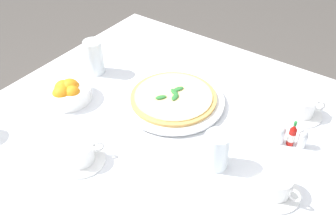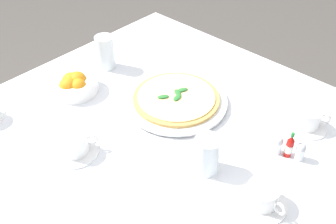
{
  "view_description": "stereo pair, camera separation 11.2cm",
  "coord_description": "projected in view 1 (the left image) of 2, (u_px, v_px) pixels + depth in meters",
  "views": [
    {
      "loc": [
        -0.47,
        0.63,
        1.5
      ],
      "look_at": [
        0.02,
        -0.06,
        0.78
      ],
      "focal_mm": 39.89,
      "sensor_mm": 36.0,
      "label": 1
    },
    {
      "loc": [
        -0.56,
        0.56,
        1.5
      ],
      "look_at": [
        0.02,
        -0.06,
        0.78
      ],
      "focal_mm": 39.89,
      "sensor_mm": 36.0,
      "label": 2
    }
  ],
  "objects": [
    {
      "name": "coffee_cup_center_back",
      "position": [
        276.0,
        186.0,
        0.9
      ],
      "size": [
        0.13,
        0.13,
        0.06
      ],
      "color": "white",
      "rests_on": "dining_table"
    },
    {
      "name": "water_glass_right_edge",
      "position": [
        216.0,
        152.0,
        0.96
      ],
      "size": [
        0.07,
        0.07,
        0.11
      ],
      "color": "white",
      "rests_on": "dining_table"
    },
    {
      "name": "citrus_bowl",
      "position": [
        67.0,
        92.0,
        1.18
      ],
      "size": [
        0.15,
        0.15,
        0.07
      ],
      "color": "white",
      "rests_on": "dining_table"
    },
    {
      "name": "dinner_knife",
      "position": [
        189.0,
        224.0,
        0.82
      ],
      "size": [
        0.2,
        0.03,
        0.01
      ],
      "rotation": [
        0.0,
        0.0,
        -0.06
      ],
      "color": "silver",
      "rests_on": "napkin_folded"
    },
    {
      "name": "coffee_cup_near_left",
      "position": [
        302.0,
        107.0,
        1.13
      ],
      "size": [
        0.13,
        0.13,
        0.06
      ],
      "color": "white",
      "rests_on": "dining_table"
    },
    {
      "name": "pepper_shaker",
      "position": [
        302.0,
        140.0,
        1.02
      ],
      "size": [
        0.03,
        0.03,
        0.06
      ],
      "color": "white",
      "rests_on": "dining_table"
    },
    {
      "name": "hot_sauce_bottle",
      "position": [
        292.0,
        135.0,
        1.02
      ],
      "size": [
        0.02,
        0.02,
        0.08
      ],
      "color": "#B7140F",
      "rests_on": "dining_table"
    },
    {
      "name": "dining_table",
      "position": [
        163.0,
        163.0,
        1.17
      ],
      "size": [
        1.11,
        1.11,
        0.76
      ],
      "color": "white",
      "rests_on": "ground_plane"
    },
    {
      "name": "coffee_cup_left_edge",
      "position": [
        80.0,
        154.0,
        0.98
      ],
      "size": [
        0.13,
        0.13,
        0.06
      ],
      "color": "white",
      "rests_on": "dining_table"
    },
    {
      "name": "pizza",
      "position": [
        173.0,
        97.0,
        1.17
      ],
      "size": [
        0.27,
        0.27,
        0.02
      ],
      "color": "tan",
      "rests_on": "pizza_plate"
    },
    {
      "name": "salt_shaker",
      "position": [
        280.0,
        135.0,
        1.04
      ],
      "size": [
        0.03,
        0.03,
        0.06
      ],
      "color": "white",
      "rests_on": "dining_table"
    },
    {
      "name": "pizza_plate",
      "position": [
        173.0,
        100.0,
        1.18
      ],
      "size": [
        0.32,
        0.32,
        0.02
      ],
      "color": "white",
      "rests_on": "dining_table"
    },
    {
      "name": "water_glass_near_right",
      "position": [
        94.0,
        59.0,
        1.29
      ],
      "size": [
        0.06,
        0.06,
        0.12
      ],
      "color": "white",
      "rests_on": "dining_table"
    }
  ]
}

